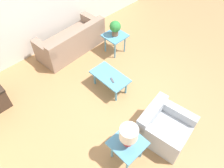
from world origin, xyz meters
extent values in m
plane|color=#A87A4C|center=(0.00, 0.00, 0.00)|extent=(14.00, 14.00, 0.00)
cube|color=gray|center=(2.40, -0.07, 0.22)|extent=(0.94, 1.97, 0.44)
cube|color=gray|center=(2.10, -0.09, 0.61)|extent=(0.33, 1.93, 0.34)
cube|color=gray|center=(2.46, -0.93, 0.55)|extent=(0.82, 0.25, 0.22)
cube|color=gray|center=(2.34, 0.79, 0.55)|extent=(0.82, 0.25, 0.22)
cube|color=#A8ADB2|center=(-1.11, 0.27, 0.19)|extent=(1.00, 0.98, 0.39)
cube|color=#A8ADB2|center=(-0.77, 0.32, 0.54)|extent=(0.32, 0.89, 0.30)
cube|color=#A8ADB2|center=(-1.16, 0.62, 0.48)|extent=(0.90, 0.28, 0.20)
cube|color=#A8ADB2|center=(-1.06, -0.08, 0.48)|extent=(0.90, 0.28, 0.20)
cube|color=teal|center=(0.59, 0.16, 0.41)|extent=(0.92, 0.51, 0.04)
cylinder|color=teal|center=(0.22, 0.00, 0.19)|extent=(0.05, 0.05, 0.39)
cylinder|color=teal|center=(0.96, 0.00, 0.19)|extent=(0.05, 0.05, 0.39)
cylinder|color=teal|center=(0.22, 0.33, 0.19)|extent=(0.05, 0.05, 0.39)
cylinder|color=teal|center=(0.96, 0.33, 0.19)|extent=(0.05, 0.05, 0.39)
cube|color=teal|center=(1.49, -0.90, 0.54)|extent=(0.57, 0.57, 0.04)
cylinder|color=teal|center=(1.30, -1.10, 0.26)|extent=(0.04, 0.04, 0.52)
cylinder|color=teal|center=(1.69, -1.10, 0.26)|extent=(0.04, 0.04, 0.52)
cylinder|color=teal|center=(1.30, -0.71, 0.26)|extent=(0.04, 0.04, 0.52)
cylinder|color=teal|center=(1.69, -0.71, 0.26)|extent=(0.04, 0.04, 0.52)
cube|color=teal|center=(-0.88, 1.14, 0.54)|extent=(0.57, 0.57, 0.04)
cylinder|color=teal|center=(-1.07, 0.95, 0.26)|extent=(0.04, 0.04, 0.52)
cylinder|color=teal|center=(-0.69, 0.95, 0.26)|extent=(0.04, 0.04, 0.52)
cylinder|color=teal|center=(-1.07, 1.34, 0.26)|extent=(0.04, 0.04, 0.52)
cylinder|color=teal|center=(-0.69, 1.34, 0.26)|extent=(0.04, 0.04, 0.52)
cylinder|color=brown|center=(1.49, -0.90, 0.63)|extent=(0.17, 0.17, 0.14)
sphere|color=#2D7F38|center=(1.49, -0.90, 0.83)|extent=(0.30, 0.30, 0.30)
cylinder|color=red|center=(-0.88, 1.14, 0.67)|extent=(0.16, 0.16, 0.22)
cylinder|color=beige|center=(-0.88, 1.14, 0.89)|extent=(0.31, 0.31, 0.24)
cube|color=#4C4C51|center=(0.44, 0.23, 0.44)|extent=(0.16, 0.10, 0.02)
camera|label=1|loc=(-1.95, 2.56, 4.06)|focal=35.00mm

